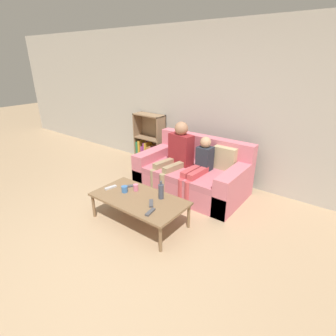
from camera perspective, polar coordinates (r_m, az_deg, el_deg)
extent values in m
plane|color=tan|center=(3.26, -14.88, -17.17)|extent=(22.00, 22.00, 0.00)
cube|color=#B7B2A8|center=(4.64, 10.35, 13.20)|extent=(12.00, 0.06, 2.60)
cube|color=#D1707F|center=(4.34, 5.03, -3.06)|extent=(1.72, 0.99, 0.32)
cube|color=#C06775|center=(4.18, 4.47, -0.90)|extent=(1.28, 0.81, 0.10)
cube|color=#D1707F|center=(4.49, 8.05, 4.24)|extent=(1.72, 0.18, 0.43)
cube|color=#D1707F|center=(4.69, -2.64, 0.79)|extent=(0.22, 0.99, 0.58)
cube|color=#D1707F|center=(3.98, 14.24, -4.17)|extent=(0.22, 0.99, 0.58)
cube|color=tan|center=(4.19, 12.22, 2.05)|extent=(0.36, 0.12, 0.36)
cube|color=#8E7051|center=(5.63, -6.45, 6.85)|extent=(0.02, 0.28, 1.02)
cube|color=#8E7051|center=(5.24, -1.44, 5.75)|extent=(0.02, 0.28, 1.02)
cube|color=#8E7051|center=(5.52, -3.16, 6.63)|extent=(0.65, 0.02, 1.02)
cube|color=#8E7051|center=(5.59, -3.90, 1.44)|extent=(0.65, 0.28, 0.02)
cube|color=#8E7051|center=(5.42, -4.04, 6.53)|extent=(0.60, 0.28, 0.02)
cube|color=#8E7051|center=(5.31, -4.19, 11.47)|extent=(0.65, 0.28, 0.02)
cube|color=#2D7A4C|center=(5.69, -6.11, 3.96)|extent=(0.06, 0.21, 0.39)
cube|color=gold|center=(5.64, -5.65, 4.02)|extent=(0.04, 0.23, 0.43)
cube|color=#993D84|center=(5.62, -5.22, 3.31)|extent=(0.06, 0.17, 0.31)
cube|color=#993D84|center=(5.56, -4.75, 3.63)|extent=(0.05, 0.16, 0.40)
cube|color=gold|center=(5.53, -4.28, 3.61)|extent=(0.04, 0.23, 0.41)
cube|color=#B77542|center=(5.51, -3.84, 3.06)|extent=(0.05, 0.21, 0.33)
cube|color=#B77542|center=(5.47, -3.43, 3.12)|extent=(0.05, 0.18, 0.37)
cube|color=#993D84|center=(5.44, -2.94, 2.93)|extent=(0.05, 0.22, 0.35)
cylinder|color=brown|center=(3.79, -15.89, -7.94)|extent=(0.04, 0.04, 0.34)
cylinder|color=brown|center=(3.06, -1.67, -15.22)|extent=(0.04, 0.04, 0.34)
cylinder|color=brown|center=(4.10, -9.49, -4.79)|extent=(0.04, 0.04, 0.34)
cylinder|color=brown|center=(3.44, 4.52, -10.41)|extent=(0.04, 0.04, 0.34)
cube|color=brown|center=(3.46, -6.34, -6.68)|extent=(1.26, 0.66, 0.03)
cylinder|color=#9E8966|center=(4.21, -3.26, -3.10)|extent=(0.10, 0.10, 0.42)
cylinder|color=#9E8966|center=(4.06, -1.21, -4.08)|extent=(0.10, 0.10, 0.42)
cube|color=#9E8966|center=(4.27, -0.72, 1.05)|extent=(0.17, 0.46, 0.09)
cube|color=#9E8966|center=(4.12, 1.39, 0.23)|extent=(0.17, 0.46, 0.09)
cube|color=maroon|center=(4.30, 2.84, 4.11)|extent=(0.43, 0.26, 0.50)
sphere|color=#A87A5B|center=(4.20, 2.93, 8.61)|extent=(0.22, 0.22, 0.22)
cylinder|color=#C6474C|center=(3.91, 2.81, -5.28)|extent=(0.09, 0.09, 0.42)
cylinder|color=#C6474C|center=(3.85, 4.24, -5.81)|extent=(0.09, 0.09, 0.42)
cube|color=#C6474C|center=(3.99, 5.13, -0.67)|extent=(0.12, 0.45, 0.09)
cube|color=#C6474C|center=(3.93, 6.56, -1.11)|extent=(0.12, 0.45, 0.09)
cube|color=#282D38|center=(4.11, 7.99, 2.07)|extent=(0.23, 0.21, 0.37)
sphere|color=tan|center=(4.02, 8.19, 5.57)|extent=(0.17, 0.17, 0.17)
cylinder|color=pink|center=(3.62, -7.02, -4.23)|extent=(0.07, 0.07, 0.09)
cylinder|color=#3D70B2|center=(3.60, -9.44, -4.57)|extent=(0.08, 0.08, 0.09)
cube|color=#47474C|center=(3.75, -8.59, -3.94)|extent=(0.14, 0.17, 0.02)
cube|color=#47474C|center=(3.30, -3.69, -7.66)|extent=(0.15, 0.16, 0.02)
cube|color=#B7B7BC|center=(3.76, -12.39, -4.16)|extent=(0.09, 0.18, 0.02)
cube|color=#47474C|center=(3.13, -3.89, -9.53)|extent=(0.08, 0.18, 0.02)
cylinder|color=#424756|center=(3.38, -1.53, -5.15)|extent=(0.07, 0.07, 0.20)
cylinder|color=#424756|center=(3.32, -1.55, -3.28)|extent=(0.03, 0.03, 0.05)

